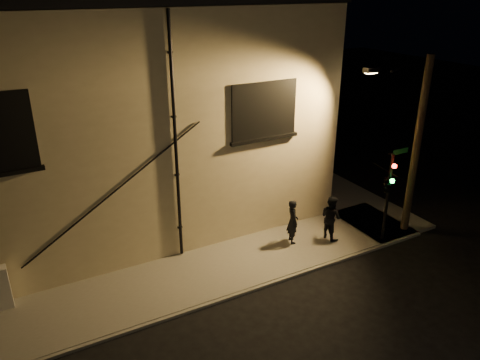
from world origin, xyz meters
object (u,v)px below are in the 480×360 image
pedestrian_a (293,221)px  pedestrian_b (331,217)px  traffic_signal (388,183)px  streetlamp_pole (414,143)px

pedestrian_a → pedestrian_b: (1.44, -0.43, 0.01)m
pedestrian_a → traffic_signal: bearing=-102.1°
traffic_signal → streetlamp_pole: size_ratio=0.52×
traffic_signal → streetlamp_pole: (1.45, 0.36, 1.17)m
pedestrian_b → traffic_signal: (1.54, -1.13, 1.53)m
pedestrian_b → traffic_signal: size_ratio=0.49×
pedestrian_a → pedestrian_b: 1.50m
traffic_signal → streetlamp_pole: 1.90m
pedestrian_b → pedestrian_a: bearing=66.5°
traffic_signal → pedestrian_a: bearing=152.3°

